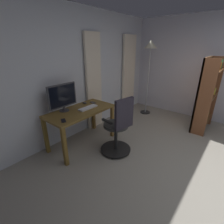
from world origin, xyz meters
TOP-DOWN VIEW (x-y plane):
  - ground_plane at (0.00, 0.00)m, footprint 7.03×7.03m
  - back_room_partition at (0.00, -2.70)m, footprint 4.92×0.10m
  - curtain_left_panel at (-1.71, -2.59)m, footprint 0.55×0.06m
  - curtain_right_panel at (-0.31, -2.59)m, footprint 0.43×0.06m
  - desk at (0.42, -2.23)m, footprint 1.28×0.64m
  - office_chair at (0.22, -1.50)m, footprint 0.56×0.56m
  - computer_monitor at (0.64, -2.44)m, footprint 0.57×0.18m
  - computer_keyboard at (0.28, -2.18)m, footprint 0.40×0.12m
  - computer_mouse at (0.14, -2.43)m, footprint 0.06×0.10m
  - cell_phone_face_up at (-0.01, -2.34)m, footprint 0.09×0.15m
  - cell_phone_by_monitor at (0.91, -2.08)m, footprint 0.13×0.16m
  - bookshelf at (-1.78, -0.60)m, footprint 0.79×0.30m
  - floor_lamp at (-1.82, -2.04)m, footprint 0.32×0.32m

SIDE VIEW (x-z plane):
  - ground_plane at x=0.00m, z-range 0.00..0.00m
  - office_chair at x=0.22m, z-range -0.04..1.04m
  - desk at x=0.42m, z-range 0.26..0.99m
  - cell_phone_face_up at x=-0.01m, z-range 0.73..0.74m
  - cell_phone_by_monitor at x=0.91m, z-range 0.73..0.74m
  - computer_keyboard at x=0.28m, z-range 0.73..0.75m
  - computer_mouse at x=0.14m, z-range 0.73..0.76m
  - bookshelf at x=-1.78m, z-range -0.01..1.61m
  - computer_monitor at x=0.64m, z-range 0.75..1.25m
  - curtain_left_panel at x=-1.71m, z-range 0.00..2.10m
  - curtain_right_panel at x=-0.31m, z-range 0.00..2.10m
  - back_room_partition at x=0.00m, z-range 0.00..2.55m
  - floor_lamp at x=-1.82m, z-range 0.67..2.63m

